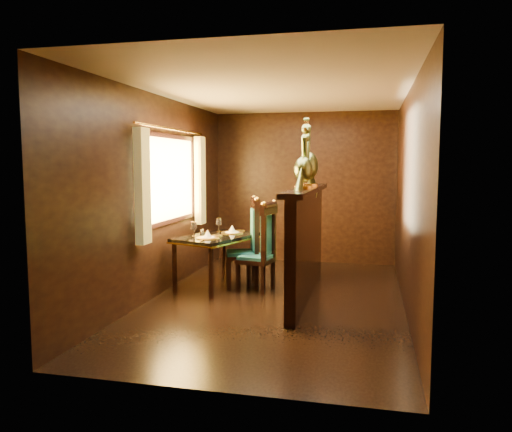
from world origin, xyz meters
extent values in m
plane|color=black|center=(0.00, 0.00, 0.00)|extent=(5.00, 5.00, 0.00)
cube|color=black|center=(0.00, 2.50, 1.25)|extent=(3.00, 0.04, 2.50)
cube|color=black|center=(0.00, -2.50, 1.25)|extent=(3.00, 0.04, 2.50)
cube|color=black|center=(-1.50, 0.00, 1.25)|extent=(0.04, 5.00, 2.50)
cube|color=black|center=(1.50, 0.00, 1.25)|extent=(0.04, 5.00, 2.50)
cube|color=beige|center=(0.00, 0.00, 2.50)|extent=(3.00, 5.00, 0.04)
cube|color=#FFC672|center=(-1.50, 0.30, 1.45)|extent=(0.01, 1.70, 1.05)
cube|color=yellow|center=(-1.40, -0.67, 1.40)|extent=(0.10, 0.22, 1.30)
cube|color=yellow|center=(-1.40, 1.27, 1.40)|extent=(0.10, 0.22, 1.30)
cylinder|color=gold|center=(-1.42, 0.30, 2.10)|extent=(0.03, 2.20, 0.03)
cube|color=black|center=(0.33, 0.30, 0.65)|extent=(0.12, 2.60, 1.30)
cube|color=#373219|center=(0.26, 0.30, 0.70)|extent=(0.02, 2.20, 0.95)
cube|color=black|center=(0.33, 0.30, 1.33)|extent=(0.26, 2.70, 0.06)
cube|color=black|center=(-0.88, 0.45, 0.68)|extent=(1.06, 1.34, 0.04)
cube|color=gold|center=(-0.88, 0.45, 0.65)|extent=(1.08, 1.37, 0.02)
cylinder|color=black|center=(-1.33, 0.05, 0.32)|extent=(0.06, 0.06, 0.64)
cylinder|color=black|center=(-0.78, -0.15, 0.32)|extent=(0.06, 0.06, 0.64)
cylinder|color=black|center=(-0.98, 1.04, 0.32)|extent=(0.06, 0.06, 0.64)
cylinder|color=black|center=(-0.43, 0.85, 0.32)|extent=(0.06, 0.06, 0.64)
cylinder|color=orange|center=(-0.92, 0.18, 0.71)|extent=(0.30, 0.30, 0.01)
cone|color=silver|center=(-0.92, 0.18, 0.76)|extent=(0.11, 0.11, 0.10)
cylinder|color=orange|center=(-0.75, 0.71, 0.71)|extent=(0.30, 0.30, 0.01)
cone|color=silver|center=(-0.75, 0.71, 0.76)|extent=(0.11, 0.11, 0.10)
cylinder|color=silver|center=(-1.13, 0.51, 0.73)|extent=(0.03, 0.03, 0.06)
cylinder|color=silver|center=(-1.14, 0.58, 0.73)|extent=(0.03, 0.03, 0.06)
cube|color=black|center=(-0.35, 0.40, 0.40)|extent=(0.49, 0.49, 0.05)
cube|color=#135257|center=(-0.35, 0.40, 0.45)|extent=(0.44, 0.44, 0.05)
cube|color=#135257|center=(-0.17, 0.37, 0.75)|extent=(0.09, 0.33, 0.54)
cube|color=black|center=(-0.55, 0.26, 0.19)|extent=(0.05, 0.05, 0.37)
cube|color=black|center=(-0.21, 0.20, 0.19)|extent=(0.05, 0.05, 0.37)
cube|color=black|center=(-0.49, 0.60, 0.19)|extent=(0.05, 0.05, 0.37)
cube|color=black|center=(-0.15, 0.54, 0.19)|extent=(0.05, 0.05, 0.37)
sphere|color=gold|center=(-0.20, 0.20, 1.15)|extent=(0.06, 0.06, 0.06)
sphere|color=gold|center=(-0.14, 0.54, 1.15)|extent=(0.06, 0.06, 0.06)
cube|color=black|center=(-0.59, 0.59, 0.41)|extent=(0.55, 0.55, 0.06)
cube|color=#135257|center=(-0.59, 0.59, 0.46)|extent=(0.49, 0.49, 0.05)
cube|color=#135257|center=(-0.41, 0.65, 0.77)|extent=(0.14, 0.33, 0.55)
cube|color=black|center=(-0.70, 0.36, 0.19)|extent=(0.05, 0.05, 0.38)
cube|color=black|center=(-0.36, 0.48, 0.19)|extent=(0.05, 0.05, 0.38)
cube|color=black|center=(-0.81, 0.70, 0.19)|extent=(0.05, 0.05, 0.38)
cube|color=black|center=(-0.48, 0.81, 0.19)|extent=(0.05, 0.05, 0.38)
sphere|color=gold|center=(-0.35, 0.48, 1.19)|extent=(0.07, 0.07, 0.07)
sphere|color=gold|center=(-0.47, 0.82, 1.19)|extent=(0.07, 0.07, 0.07)
camera|label=1|loc=(1.09, -5.82, 1.65)|focal=35.00mm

